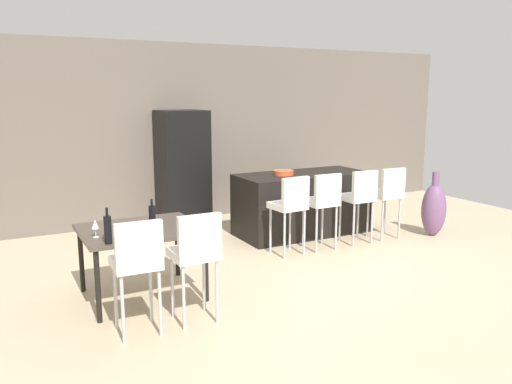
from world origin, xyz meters
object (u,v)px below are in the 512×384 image
object	(u,v)px
wine_glass_middle	(95,225)
floor_vase	(434,209)
bar_chair_left	(290,203)
bar_chair_middle	(323,199)
wine_bottle_left	(108,229)
bar_chair_right	(360,195)
dining_chair_far	(196,250)
refrigerator	(183,169)
potted_plant	(307,193)
dining_chair_near	(137,259)
kitchen_island	(302,203)
fruit_bowl	(283,173)
wine_bottle_inner	(152,215)
bar_chair_far	(388,192)
dining_table	(141,234)

from	to	relation	value
wine_glass_middle	floor_vase	distance (m)	5.01
bar_chair_left	bar_chair_middle	bearing A→B (deg)	-0.02
bar_chair_middle	wine_bottle_left	world-z (taller)	wine_bottle_left
bar_chair_left	bar_chair_right	distance (m)	1.14
dining_chair_far	refrigerator	distance (m)	3.67
refrigerator	potted_plant	world-z (taller)	refrigerator
dining_chair_near	dining_chair_far	bearing A→B (deg)	-0.01
kitchen_island	floor_vase	xyz separation A→B (m)	(1.66, -1.03, -0.06)
bar_chair_left	dining_chair_near	distance (m)	2.72
dining_chair_near	potted_plant	world-z (taller)	dining_chair_near
bar_chair_middle	fruit_bowl	distance (m)	0.88
wine_bottle_inner	bar_chair_far	bearing A→B (deg)	6.91
dining_chair_far	wine_bottle_inner	world-z (taller)	dining_chair_far
refrigerator	fruit_bowl	distance (m)	1.70
bar_chair_middle	fruit_bowl	world-z (taller)	bar_chair_middle
potted_plant	dining_chair_near	bearing A→B (deg)	-139.49
bar_chair_far	fruit_bowl	distance (m)	1.53
fruit_bowl	dining_chair_far	bearing A→B (deg)	-135.86
bar_chair_middle	floor_vase	bearing A→B (deg)	-6.11
bar_chair_left	wine_bottle_inner	xyz separation A→B (m)	(-1.97, -0.44, 0.15)
floor_vase	potted_plant	size ratio (longest dim) A/B	1.73
kitchen_island	fruit_bowl	xyz separation A→B (m)	(-0.34, 0.00, 0.50)
fruit_bowl	kitchen_island	bearing A→B (deg)	-0.16
fruit_bowl	refrigerator	bearing A→B (deg)	129.34
dining_chair_near	wine_bottle_inner	bearing A→B (deg)	65.45
dining_chair_near	wine_glass_middle	xyz separation A→B (m)	(-0.20, 0.71, 0.17)
bar_chair_far	refrigerator	distance (m)	3.18
floor_vase	potted_plant	world-z (taller)	floor_vase
wine_bottle_inner	wine_bottle_left	world-z (taller)	wine_bottle_left
wine_bottle_inner	dining_table	bearing A→B (deg)	-164.30
kitchen_island	wine_glass_middle	bearing A→B (deg)	-156.31
bar_chair_middle	dining_chair_near	size ratio (longest dim) A/B	1.00
bar_chair_middle	refrigerator	distance (m)	2.47
floor_vase	bar_chair_far	bearing A→B (deg)	164.73
bar_chair_middle	dining_table	size ratio (longest dim) A/B	0.88
kitchen_island	bar_chair_far	size ratio (longest dim) A/B	1.90
bar_chair_left	dining_chair_near	bearing A→B (deg)	-150.69
bar_chair_left	floor_vase	size ratio (longest dim) A/B	1.09
dining_table	floor_vase	xyz separation A→B (m)	(4.49, 0.28, -0.27)
bar_chair_left	potted_plant	xyz separation A→B (m)	(1.68, 2.13, -0.38)
bar_chair_middle	wine_bottle_left	size ratio (longest dim) A/B	3.12
kitchen_island	bar_chair_right	distance (m)	0.95
dining_chair_near	bar_chair_right	bearing A→B (deg)	20.77
wine_bottle_left	wine_glass_middle	xyz separation A→B (m)	(-0.06, 0.27, -0.01)
bar_chair_right	wine_glass_middle	bearing A→B (deg)	-170.48
bar_chair_left	floor_vase	xyz separation A→B (m)	(2.39, -0.20, -0.30)
dining_table	fruit_bowl	distance (m)	2.83
bar_chair_right	dining_table	world-z (taller)	bar_chair_right
kitchen_island	potted_plant	distance (m)	1.62
bar_chair_middle	dining_chair_near	bearing A→B (deg)	-155.22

